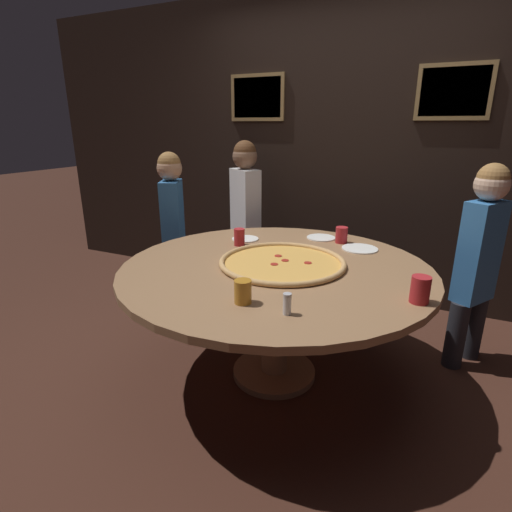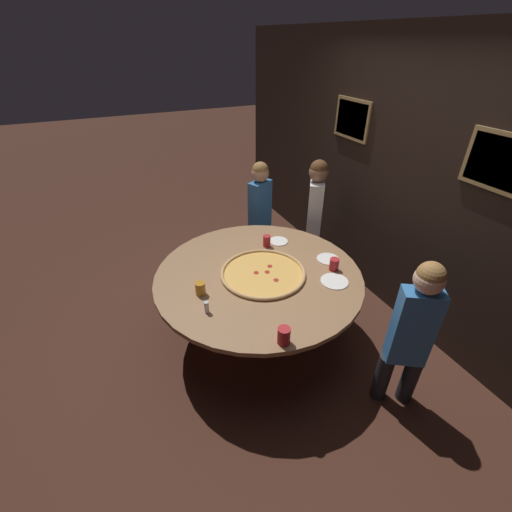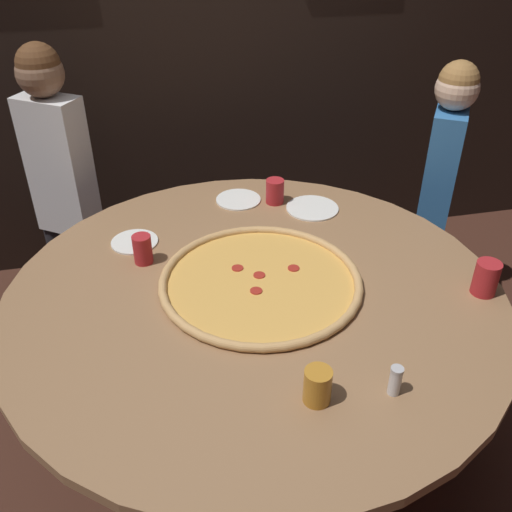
# 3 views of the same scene
# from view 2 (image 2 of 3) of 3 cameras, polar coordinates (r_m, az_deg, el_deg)

# --- Properties ---
(ground_plane) EXTENTS (24.00, 24.00, 0.00)m
(ground_plane) POSITION_cam_2_polar(r_m,az_deg,el_deg) (3.47, 0.36, -12.86)
(ground_plane) COLOR #422319
(back_wall) EXTENTS (6.40, 0.08, 2.60)m
(back_wall) POSITION_cam_2_polar(r_m,az_deg,el_deg) (3.56, 23.25, 10.85)
(back_wall) COLOR black
(back_wall) RESTS_ON ground_plane
(dining_table) EXTENTS (1.80, 1.80, 0.74)m
(dining_table) POSITION_cam_2_polar(r_m,az_deg,el_deg) (3.05, 0.40, -4.57)
(dining_table) COLOR #936B47
(dining_table) RESTS_ON ground_plane
(giant_pizza) EXTENTS (0.74, 0.74, 0.03)m
(giant_pizza) POSITION_cam_2_polar(r_m,az_deg,el_deg) (2.97, 1.18, -2.82)
(giant_pizza) COLOR #E5A84C
(giant_pizza) RESTS_ON dining_table
(drink_cup_near_left) EXTENTS (0.08, 0.08, 0.11)m
(drink_cup_near_left) POSITION_cam_2_polar(r_m,az_deg,el_deg) (3.08, 12.89, -1.37)
(drink_cup_near_left) COLOR #B22328
(drink_cup_near_left) RESTS_ON dining_table
(drink_cup_centre_back) EXTENTS (0.07, 0.07, 0.12)m
(drink_cup_centre_back) POSITION_cam_2_polar(r_m,az_deg,el_deg) (3.34, 1.80, 2.51)
(drink_cup_centre_back) COLOR #B22328
(drink_cup_centre_back) RESTS_ON dining_table
(drink_cup_front_edge) EXTENTS (0.09, 0.09, 0.13)m
(drink_cup_front_edge) POSITION_cam_2_polar(r_m,az_deg,el_deg) (2.34, 4.66, -13.09)
(drink_cup_front_edge) COLOR #B22328
(drink_cup_front_edge) RESTS_ON dining_table
(drink_cup_near_right) EXTENTS (0.08, 0.08, 0.11)m
(drink_cup_near_right) POSITION_cam_2_polar(r_m,az_deg,el_deg) (2.76, -9.26, -5.37)
(drink_cup_near_right) COLOR #BC7A23
(drink_cup_near_right) RESTS_ON dining_table
(white_plate_far_back) EXTENTS (0.23, 0.23, 0.01)m
(white_plate_far_back) POSITION_cam_2_polar(r_m,az_deg,el_deg) (2.96, 12.93, -4.12)
(white_plate_far_back) COLOR white
(white_plate_far_back) RESTS_ON dining_table
(white_plate_left_side) EXTENTS (0.20, 0.20, 0.01)m
(white_plate_left_side) POSITION_cam_2_polar(r_m,az_deg,el_deg) (3.23, 11.90, -0.48)
(white_plate_left_side) COLOR white
(white_plate_left_side) RESTS_ON dining_table
(white_plate_near_front) EXTENTS (0.19, 0.19, 0.01)m
(white_plate_near_front) POSITION_cam_2_polar(r_m,az_deg,el_deg) (3.45, 3.75, 2.48)
(white_plate_near_front) COLOR white
(white_plate_near_front) RESTS_ON dining_table
(condiment_shaker) EXTENTS (0.04, 0.04, 0.10)m
(condiment_shaker) POSITION_cam_2_polar(r_m,az_deg,el_deg) (2.59, -8.23, -8.42)
(condiment_shaker) COLOR silver
(condiment_shaker) RESTS_ON dining_table
(diner_centre_back) EXTENTS (0.25, 0.35, 1.32)m
(diner_centre_back) POSITION_cam_2_polar(r_m,az_deg,el_deg) (4.09, 0.66, 7.74)
(diner_centre_back) COLOR #232328
(diner_centre_back) RESTS_ON ground_plane
(diner_far_right) EXTENTS (0.36, 0.30, 1.40)m
(diner_far_right) POSITION_cam_2_polar(r_m,az_deg,el_deg) (3.97, 9.74, 7.13)
(diner_far_right) COLOR #232328
(diner_far_right) RESTS_ON ground_plane
(diner_side_right) EXTENTS (0.28, 0.34, 1.31)m
(diner_side_right) POSITION_cam_2_polar(r_m,az_deg,el_deg) (2.69, 24.57, -11.18)
(diner_side_right) COLOR #232328
(diner_side_right) RESTS_ON ground_plane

